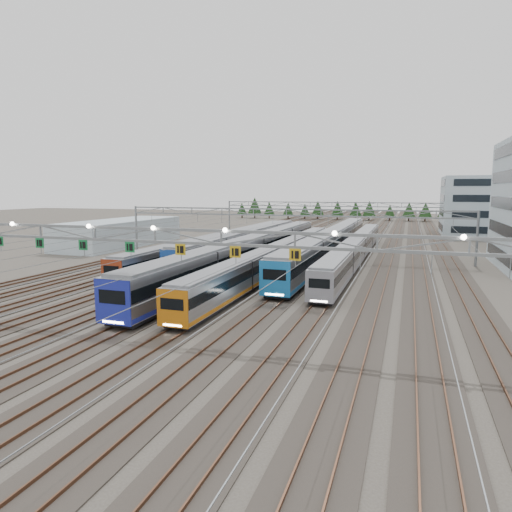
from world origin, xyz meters
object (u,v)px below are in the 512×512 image
(train_c, at_px, (253,250))
(west_shed, at_px, (121,233))
(train_b, at_px, (247,242))
(train_f, at_px, (356,249))
(depot_bldg_north, at_px, (491,206))
(gantry_near, at_px, (154,238))
(train_d, at_px, (279,256))
(train_a, at_px, (226,242))
(gantry_far, at_px, (332,208))
(train_e, at_px, (332,242))
(gantry_mid, at_px, (286,218))

(train_c, relative_size, west_shed, 2.20)
(train_b, relative_size, train_f, 0.86)
(depot_bldg_north, relative_size, west_shed, 0.73)
(train_f, xyz_separation_m, gantry_near, (-11.30, -39.30, 5.10))
(train_d, xyz_separation_m, depot_bldg_north, (34.96, 63.22, 5.11))
(train_a, height_order, train_f, train_f)
(train_a, bearing_deg, gantry_far, 75.39)
(train_b, xyz_separation_m, train_e, (13.50, 4.46, 0.02))
(west_shed, bearing_deg, gantry_mid, -9.13)
(train_d, xyz_separation_m, train_f, (9.00, 11.53, 0.02))
(train_a, distance_m, gantry_mid, 12.23)
(train_a, height_order, depot_bldg_north, depot_bldg_north)
(train_b, distance_m, depot_bldg_north, 67.29)
(west_shed, bearing_deg, train_a, -9.05)
(gantry_mid, xyz_separation_m, gantry_far, (0.00, 45.00, 0.00))
(train_e, bearing_deg, train_c, -122.01)
(train_d, bearing_deg, gantry_mid, 100.33)
(train_e, distance_m, gantry_mid, 9.14)
(train_f, distance_m, west_shed, 47.02)
(train_b, distance_m, train_d, 15.41)
(train_d, xyz_separation_m, gantry_far, (-2.25, 57.35, 4.42))
(train_c, height_order, train_d, train_c)
(west_shed, bearing_deg, gantry_near, -52.40)
(gantry_near, bearing_deg, train_f, 73.96)
(gantry_far, bearing_deg, west_shed, -131.93)
(train_f, bearing_deg, train_e, 129.60)
(train_d, relative_size, west_shed, 1.96)
(train_e, xyz_separation_m, west_shed, (-42.07, 1.06, 0.20))
(gantry_far, bearing_deg, train_e, -80.51)
(train_c, bearing_deg, train_f, 33.57)
(train_d, distance_m, gantry_near, 28.33)
(gantry_near, xyz_separation_m, gantry_mid, (0.05, 40.12, -0.70))
(train_e, xyz_separation_m, train_f, (4.50, -5.44, -0.32))
(gantry_mid, bearing_deg, gantry_far, 90.00)
(gantry_mid, xyz_separation_m, depot_bldg_north, (37.21, 50.87, 0.69))
(train_e, distance_m, gantry_near, 45.50)
(gantry_mid, bearing_deg, depot_bldg_north, 53.82)
(train_c, xyz_separation_m, gantry_far, (2.25, 54.78, 4.06))
(train_e, bearing_deg, train_b, -161.70)
(train_e, height_order, gantry_far, gantry_far)
(train_a, bearing_deg, train_e, 8.76)
(train_a, height_order, gantry_far, gantry_far)
(train_c, bearing_deg, west_shed, 154.94)
(train_d, distance_m, gantry_mid, 13.31)
(train_a, bearing_deg, gantry_near, -75.05)
(train_c, bearing_deg, train_b, 114.37)
(train_c, xyz_separation_m, train_f, (13.50, 8.96, -0.34))
(train_c, relative_size, train_e, 0.96)
(train_f, height_order, west_shed, west_shed)
(gantry_near, bearing_deg, gantry_far, 89.97)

